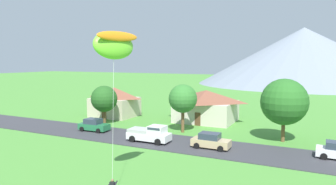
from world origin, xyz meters
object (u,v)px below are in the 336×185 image
tree_near_right (183,99)px  kite_flyer_with_kite (114,46)px  tree_near_left (284,102)px  pickup_truck_white_east_side (150,134)px  house_leftmost (115,101)px  parked_car_tan_mid_east (211,141)px  house_left_center (206,105)px  tree_center (104,99)px  parked_car_green_west_end (94,125)px

tree_near_right → kite_flyer_with_kite: 20.76m
tree_near_left → pickup_truck_white_east_side: size_ratio=1.45×
house_leftmost → tree_near_left: 28.78m
tree_near_left → parked_car_tan_mid_east: tree_near_left is taller
house_left_center → tree_near_right: bearing=-92.3°
kite_flyer_with_kite → house_leftmost: bearing=125.8°
tree_near_right → kite_flyer_with_kite: size_ratio=0.55×
house_left_center → parked_car_tan_mid_east: size_ratio=2.26×
house_leftmost → tree_near_right: bearing=-21.2°
house_leftmost → tree_near_left: (28.21, -5.25, 2.21)m
tree_center → parked_car_green_west_end: (1.85, -4.81, -2.99)m
tree_near_right → parked_car_tan_mid_east: (5.87, -5.88, -3.72)m
parked_car_green_west_end → kite_flyer_with_kite: kite_flyer_with_kite is taller
house_left_center → tree_near_right: 8.91m
house_left_center → pickup_truck_white_east_side: size_ratio=1.82×
tree_center → kite_flyer_with_kite: bearing=-50.7°
parked_car_green_west_end → house_leftmost: bearing=111.4°
tree_near_right → parked_car_green_west_end: 12.76m
tree_center → pickup_truck_white_east_side: 13.55m
house_left_center → tree_near_right: size_ratio=1.46×
kite_flyer_with_kite → parked_car_green_west_end: bearing=133.9°
tree_near_left → pickup_truck_white_east_side: (-14.21, -7.25, -3.76)m
tree_center → pickup_truck_white_east_side: (11.58, -6.45, -2.80)m
parked_car_green_west_end → kite_flyer_with_kite: bearing=-46.1°
house_left_center → tree_center: (-13.39, -8.73, 1.27)m
parked_car_tan_mid_east → tree_center: bearing=162.8°
tree_center → parked_car_green_west_end: 5.95m
tree_near_left → kite_flyer_with_kite: kite_flyer_with_kite is taller
parked_car_green_west_end → pickup_truck_white_east_side: size_ratio=0.82×
tree_near_left → tree_near_right: 12.77m
tree_near_right → parked_car_green_west_end: bearing=-156.6°
tree_near_left → tree_center: bearing=-178.2°
tree_near_left → parked_car_green_west_end: size_ratio=1.78×
tree_near_right → pickup_truck_white_east_side: size_ratio=1.25×
tree_near_left → tree_near_right: (-12.75, -0.75, -0.23)m
house_leftmost → pickup_truck_white_east_side: house_leftmost is taller
house_leftmost → tree_center: tree_center is taller
parked_car_green_west_end → pickup_truck_white_east_side: 9.87m
tree_near_left → parked_car_green_west_end: (-23.95, -5.61, -3.95)m
house_left_center → tree_center: tree_center is taller
pickup_truck_white_east_side → house_leftmost: bearing=138.2°
tree_center → parked_car_green_west_end: bearing=-69.0°
tree_near_left → parked_car_green_west_end: tree_near_left is taller
tree_near_right → tree_center: bearing=-179.8°
tree_near_right → house_left_center: bearing=87.7°
tree_near_left → parked_car_green_west_end: 24.91m
house_left_center → parked_car_tan_mid_east: 15.67m
tree_near_left → parked_car_tan_mid_east: 10.34m
house_left_center → parked_car_green_west_end: house_left_center is taller
pickup_truck_white_east_side → kite_flyer_with_kite: size_ratio=0.44×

